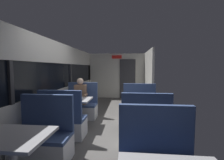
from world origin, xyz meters
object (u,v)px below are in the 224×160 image
dining_table_near_window (12,143)px  bench_near_window_facing_entry (43,141)px  bench_rear_aisle_facing_entry (140,111)px  dining_table_mid_window (74,103)px  bench_mid_window_facing_entry (82,107)px  seated_passenger (81,101)px  bench_mid_window_facing_end (64,123)px  coffee_cup_secondary (136,100)px  dining_table_rear_aisle (142,106)px  bench_rear_aisle_facing_end (145,130)px

dining_table_near_window → bench_near_window_facing_entry: bearing=90.0°
bench_near_window_facing_entry → bench_rear_aisle_facing_entry: 2.73m
dining_table_mid_window → bench_rear_aisle_facing_entry: bench_rear_aisle_facing_entry is taller
dining_table_mid_window → bench_mid_window_facing_entry: size_ratio=0.82×
dining_table_near_window → bench_mid_window_facing_entry: bearing=90.0°
seated_passenger → bench_mid_window_facing_end: bearing=-90.0°
bench_mid_window_facing_end → bench_rear_aisle_facing_entry: (1.79, 1.20, 0.00)m
bench_mid_window_facing_end → coffee_cup_secondary: size_ratio=12.22×
dining_table_near_window → bench_mid_window_facing_end: bearing=90.0°
dining_table_mid_window → seated_passenger: size_ratio=0.71×
dining_table_rear_aisle → coffee_cup_secondary: coffee_cup_secondary is taller
seated_passenger → coffee_cup_secondary: seated_passenger is taller
bench_mid_window_facing_entry → bench_near_window_facing_entry: bearing=-90.0°
dining_table_near_window → dining_table_mid_window: bearing=90.0°
bench_rear_aisle_facing_entry → coffee_cup_secondary: (-0.15, -0.73, 0.46)m
bench_rear_aisle_facing_end → coffee_cup_secondary: 0.82m
bench_rear_aisle_facing_end → bench_rear_aisle_facing_entry: bearing=90.0°
bench_near_window_facing_entry → coffee_cup_secondary: size_ratio=12.22×
bench_near_window_facing_entry → bench_mid_window_facing_entry: (0.00, 2.26, 0.00)m
bench_near_window_facing_entry → dining_table_mid_window: bench_near_window_facing_entry is taller
coffee_cup_secondary → bench_mid_window_facing_entry: bearing=150.5°
bench_rear_aisle_facing_end → seated_passenger: 2.36m
dining_table_rear_aisle → bench_rear_aisle_facing_end: 0.77m
dining_table_near_window → bench_near_window_facing_entry: (0.00, 0.70, -0.31)m
bench_rear_aisle_facing_entry → dining_table_near_window: bearing=-123.0°
bench_rear_aisle_facing_entry → bench_mid_window_facing_entry: bearing=173.6°
dining_table_mid_window → bench_mid_window_facing_end: size_ratio=0.82×
bench_mid_window_facing_end → seated_passenger: size_ratio=0.87×
dining_table_near_window → bench_rear_aisle_facing_end: bearing=37.2°
dining_table_rear_aisle → coffee_cup_secondary: (-0.15, -0.03, 0.15)m
bench_rear_aisle_facing_end → bench_rear_aisle_facing_entry: size_ratio=1.00×
coffee_cup_secondary → bench_mid_window_facing_end: bearing=-164.1°
seated_passenger → dining_table_mid_window: bearing=-90.0°
dining_table_near_window → bench_mid_window_facing_entry: bench_mid_window_facing_entry is taller
bench_rear_aisle_facing_end → seated_passenger: bearing=139.5°
bench_mid_window_facing_entry → seated_passenger: seated_passenger is taller
dining_table_near_window → dining_table_mid_window: same height
bench_mid_window_facing_end → seated_passenger: seated_passenger is taller
dining_table_near_window → bench_rear_aisle_facing_entry: 3.30m
dining_table_near_window → dining_table_rear_aisle: size_ratio=1.00×
bench_mid_window_facing_entry → bench_rear_aisle_facing_end: 2.40m
dining_table_mid_window → bench_rear_aisle_facing_end: bench_rear_aisle_facing_end is taller
bench_near_window_facing_entry → bench_rear_aisle_facing_entry: same height
dining_table_mid_window → bench_mid_window_facing_end: bearing=-90.0°
bench_near_window_facing_entry → coffee_cup_secondary: bench_near_window_facing_entry is taller
coffee_cup_secondary → seated_passenger: bearing=152.4°
dining_table_rear_aisle → bench_rear_aisle_facing_end: bench_rear_aisle_facing_end is taller
bench_mid_window_facing_entry → coffee_cup_secondary: bearing=-29.5°
dining_table_rear_aisle → seated_passenger: (-1.79, 0.83, -0.10)m
bench_near_window_facing_entry → dining_table_rear_aisle: size_ratio=1.22×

